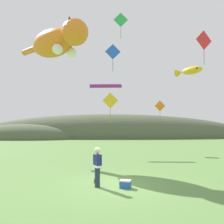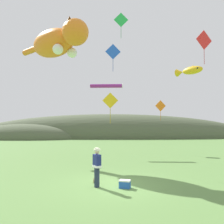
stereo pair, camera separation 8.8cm
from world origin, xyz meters
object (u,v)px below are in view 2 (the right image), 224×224
(kite_diamond_blue, at_px, (113,52))
(kite_diamond_green, at_px, (121,20))
(kite_diamond_orange, at_px, (160,106))
(kite_diamond_red, at_px, (204,40))
(kite_diamond_gold, at_px, (110,101))
(kite_giant_cat, at_px, (58,42))
(festival_attendant, at_px, (97,166))
(picnic_cooler, at_px, (125,184))
(kite_spool, at_px, (95,180))
(kite_tube_streamer, at_px, (107,86))
(kite_fish_windsock, at_px, (190,71))

(kite_diamond_blue, distance_m, kite_diamond_green, 3.27)
(kite_diamond_orange, bearing_deg, kite_diamond_red, -84.61)
(kite_diamond_gold, relative_size, kite_diamond_red, 0.87)
(kite_giant_cat, relative_size, kite_diamond_green, 3.25)
(festival_attendant, bearing_deg, kite_diamond_gold, 80.14)
(kite_diamond_gold, xyz_separation_m, kite_diamond_orange, (4.93, 9.43, 0.25))
(picnic_cooler, height_order, kite_diamond_green, kite_diamond_green)
(kite_spool, relative_size, kite_diamond_green, 0.11)
(kite_spool, xyz_separation_m, kite_diamond_blue, (0.94, 6.18, 8.03))
(kite_tube_streamer, bearing_deg, kite_diamond_blue, -84.46)
(kite_giant_cat, xyz_separation_m, kite_diamond_red, (10.04, -4.69, -1.38))
(kite_tube_streamer, relative_size, kite_diamond_orange, 1.58)
(kite_diamond_red, bearing_deg, kite_fish_windsock, 82.50)
(picnic_cooler, distance_m, kite_diamond_gold, 5.49)
(kite_diamond_blue, relative_size, kite_diamond_orange, 1.03)
(kite_diamond_blue, distance_m, kite_diamond_red, 6.44)
(festival_attendant, bearing_deg, kite_diamond_orange, 66.80)
(picnic_cooler, relative_size, kite_diamond_green, 0.27)
(kite_spool, height_order, picnic_cooler, picnic_cooler)
(kite_diamond_gold, xyz_separation_m, kite_diamond_red, (5.80, 0.25, 3.79))
(kite_giant_cat, bearing_deg, kite_tube_streamer, 46.61)
(kite_diamond_blue, xyz_separation_m, kite_diamond_red, (5.59, -3.19, -0.15))
(festival_attendant, relative_size, kite_fish_windsock, 0.78)
(kite_fish_windsock, xyz_separation_m, kite_tube_streamer, (-6.78, 3.97, -0.69))
(kite_tube_streamer, bearing_deg, kite_spool, -91.92)
(festival_attendant, distance_m, kite_diamond_orange, 14.50)
(kite_spool, bearing_deg, picnic_cooler, -34.01)
(kite_diamond_orange, bearing_deg, kite_diamond_gold, -117.62)
(kite_giant_cat, distance_m, kite_diamond_orange, 11.33)
(kite_fish_windsock, bearing_deg, kite_spool, -132.52)
(festival_attendant, height_order, kite_diamond_blue, kite_diamond_blue)
(festival_attendant, distance_m, kite_diamond_gold, 4.82)
(kite_diamond_blue, relative_size, kite_diamond_red, 0.96)
(kite_spool, distance_m, kite_tube_streamer, 13.37)
(kite_tube_streamer, bearing_deg, kite_giant_cat, -133.39)
(festival_attendant, xyz_separation_m, kite_tube_streamer, (0.27, 12.57, 5.44))
(kite_tube_streamer, distance_m, kite_diamond_gold, 9.33)
(kite_tube_streamer, xyz_separation_m, kite_diamond_orange, (5.27, 0.36, -1.92))
(kite_diamond_gold, bearing_deg, kite_diamond_red, 2.51)
(kite_diamond_orange, bearing_deg, kite_diamond_blue, -128.34)
(festival_attendant, xyz_separation_m, picnic_cooler, (1.26, -0.17, -0.77))
(kite_spool, bearing_deg, festival_attendant, -80.66)
(picnic_cooler, bearing_deg, festival_attendant, 172.54)
(kite_fish_windsock, bearing_deg, kite_giant_cat, -179.20)
(festival_attendant, height_order, kite_diamond_green, kite_diamond_green)
(kite_tube_streamer, bearing_deg, picnic_cooler, -85.53)
(festival_attendant, distance_m, kite_fish_windsock, 12.69)
(kite_spool, relative_size, kite_diamond_orange, 0.12)
(picnic_cooler, height_order, kite_tube_streamer, kite_tube_streamer)
(festival_attendant, xyz_separation_m, kite_diamond_red, (6.41, 3.75, 7.05))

